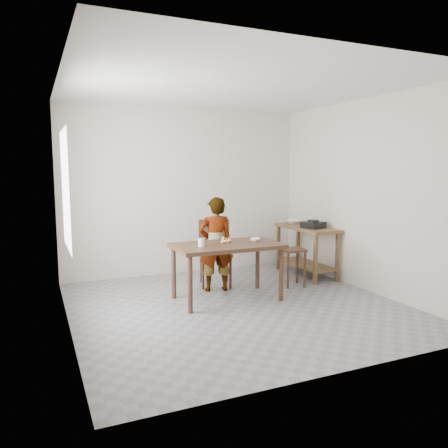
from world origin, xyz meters
name	(u,v)px	position (x,y,z in m)	size (l,w,h in m)	color
floor	(237,307)	(0.00, 0.00, -0.02)	(4.00, 4.00, 0.04)	gray
ceiling	(238,84)	(0.00, 0.00, 2.72)	(4.00, 4.00, 0.04)	white
wall_back	(185,191)	(0.00, 2.02, 1.35)	(4.00, 0.04, 2.70)	silver
wall_front	(344,216)	(0.00, -2.02, 1.35)	(4.00, 0.04, 2.70)	silver
wall_left	(62,205)	(-2.02, 0.00, 1.35)	(0.04, 4.00, 2.70)	silver
wall_right	(366,195)	(2.02, 0.00, 1.35)	(0.04, 4.00, 2.70)	silver
window_pane	(65,190)	(-1.97, 0.20, 1.50)	(0.02, 1.10, 1.30)	white
dining_table	(227,272)	(0.00, 0.30, 0.38)	(1.40, 0.80, 0.75)	#43291B
prep_counter	(306,251)	(1.72, 1.00, 0.40)	(0.50, 1.20, 0.80)	brown
child	(215,244)	(0.03, 0.76, 0.67)	(0.49, 0.32, 1.33)	white
dining_chair	(215,253)	(0.13, 1.02, 0.48)	(0.46, 0.46, 0.96)	#43291B
stool	(293,267)	(1.17, 0.53, 0.28)	(0.32, 0.32, 0.56)	#43291B
glass_tumbler	(201,242)	(-0.37, 0.27, 0.80)	(0.08, 0.08, 0.10)	white
small_bowl	(255,240)	(0.44, 0.34, 0.77)	(0.14, 0.14, 0.04)	white
banana	(226,241)	(0.02, 0.37, 0.78)	(0.16, 0.11, 0.06)	#FDDE4E
serving_bowl	(293,222)	(1.72, 1.40, 0.83)	(0.24, 0.24, 0.06)	white
gas_burner	(313,225)	(1.72, 0.82, 0.85)	(0.30, 0.30, 0.10)	black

